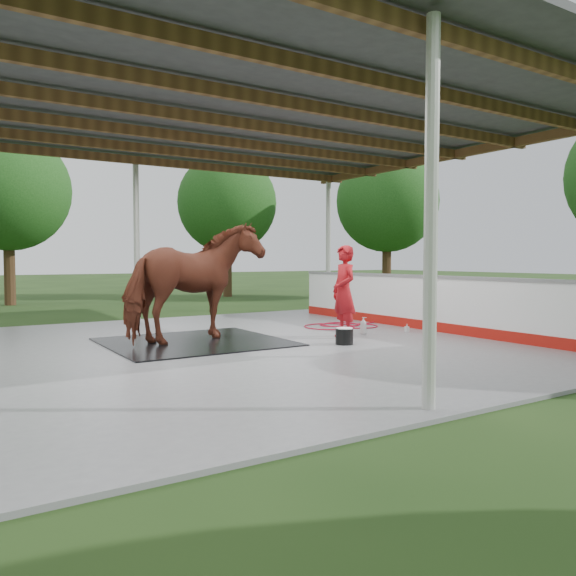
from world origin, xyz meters
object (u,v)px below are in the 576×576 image
horse (194,281)px  wash_bucket (344,336)px  dasher_board (417,303)px  handler (344,292)px

horse → wash_bucket: 2.82m
horse → wash_bucket: horse is taller
dasher_board → handler: size_ratio=4.58×
handler → wash_bucket: 1.11m
horse → handler: 2.80m
dasher_board → wash_bucket: size_ratio=25.72×
dasher_board → handler: handler is taller
horse → dasher_board: bearing=-114.2°
dasher_board → horse: 4.90m
dasher_board → horse: bearing=172.2°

